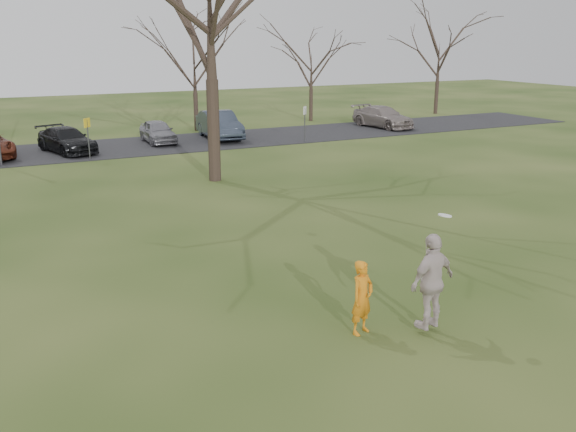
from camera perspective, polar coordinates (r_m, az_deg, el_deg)
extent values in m
plane|color=#1E380F|center=(13.15, 7.91, -10.65)|extent=(120.00, 120.00, 0.00)
cube|color=black|center=(35.77, -15.21, 6.04)|extent=(62.00, 6.50, 0.04)
imported|color=orange|center=(12.87, 6.78, -7.40)|extent=(0.66, 0.54, 1.56)
imported|color=black|center=(34.91, -19.53, 6.55)|extent=(3.00, 4.74, 1.28)
imported|color=gray|center=(36.76, -11.79, 7.56)|extent=(1.53, 3.75, 1.28)
imported|color=#2E3745|center=(37.70, -6.27, 8.26)|extent=(2.06, 5.00, 1.61)
imported|color=gray|center=(42.75, 8.65, 8.93)|extent=(2.63, 5.00, 1.38)
imported|color=beige|center=(12.98, 13.00, -5.82)|extent=(1.25, 0.71, 2.01)
cylinder|color=white|center=(12.80, 14.12, 0.05)|extent=(0.27, 0.27, 0.07)
cylinder|color=#47474C|center=(32.36, -17.73, 6.60)|extent=(0.06, 0.06, 2.00)
cube|color=yellow|center=(32.24, -17.86, 8.09)|extent=(0.35, 0.35, 0.45)
cylinder|color=#47474C|center=(36.13, 1.54, 8.26)|extent=(0.06, 0.06, 2.00)
cube|color=silver|center=(36.03, 1.55, 9.60)|extent=(0.35, 0.35, 0.45)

